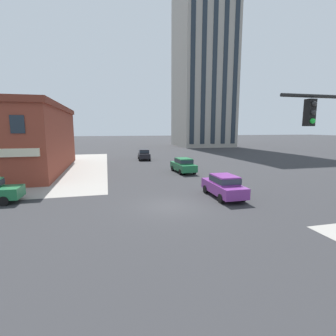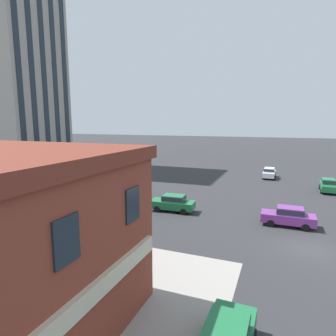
{
  "view_description": "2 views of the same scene",
  "coord_description": "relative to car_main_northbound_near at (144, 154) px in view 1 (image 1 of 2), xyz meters",
  "views": [
    {
      "loc": [
        -3.93,
        -15.29,
        5.06
      ],
      "look_at": [
        0.52,
        2.94,
        2.08
      ],
      "focal_mm": 26.74,
      "sensor_mm": 36.0,
      "label": 1
    },
    {
      "loc": [
        -21.56,
        2.13,
        8.9
      ],
      "look_at": [
        1.1,
        11.15,
        4.99
      ],
      "focal_mm": 30.61,
      "sensor_mm": 36.0,
      "label": 2
    }
  ],
  "objects": [
    {
      "name": "ground_plane",
      "position": [
        -1.9,
        -25.18,
        -0.92
      ],
      "size": [
        320.0,
        320.0,
        0.0
      ],
      "primitive_type": "plane",
      "color": "#2D2D30"
    },
    {
      "name": "car_main_northbound_near",
      "position": [
        0.0,
        0.0,
        0.0
      ],
      "size": [
        2.15,
        4.52,
        1.68
      ],
      "color": "black",
      "rests_on": "ground"
    },
    {
      "name": "car_cross_eastbound",
      "position": [
        2.65,
        -13.2,
        0.0
      ],
      "size": [
        2.08,
        4.49,
        1.68
      ],
      "color": "#1E6B3D",
      "rests_on": "ground"
    },
    {
      "name": "car_cross_westbound",
      "position": [
        2.44,
        -23.96,
        0.0
      ],
      "size": [
        1.9,
        4.4,
        1.68
      ],
      "color": "#7A3389",
      "rests_on": "ground"
    },
    {
      "name": "residential_tower_skyline_right",
      "position": [
        21.05,
        28.14,
        26.66
      ],
      "size": [
        14.72,
        15.58,
        55.11
      ],
      "color": "#9E998E",
      "rests_on": "ground"
    }
  ]
}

